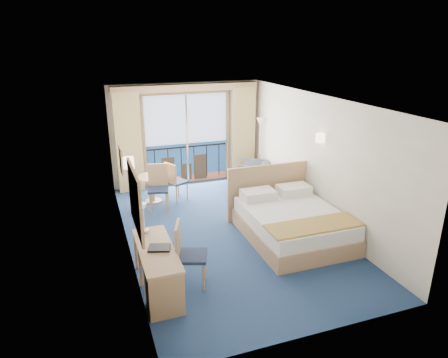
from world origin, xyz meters
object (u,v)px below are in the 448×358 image
(bed, at_px, (291,221))
(table_chair_b, at_px, (158,184))
(floor_lamp, at_px, (260,134))
(table_chair_a, at_px, (174,179))
(armchair, at_px, (254,174))
(desk_chair, at_px, (186,251))
(nightstand, at_px, (290,197))
(desk, at_px, (163,281))
(round_table, at_px, (152,182))

(bed, bearing_deg, table_chair_b, 134.15)
(floor_lamp, bearing_deg, table_chair_a, -165.73)
(floor_lamp, bearing_deg, bed, -103.33)
(bed, relative_size, table_chair_b, 2.15)
(armchair, height_order, table_chair_a, table_chair_a)
(bed, xyz_separation_m, desk_chair, (-2.36, -0.91, 0.27))
(bed, height_order, table_chair_b, bed)
(nightstand, distance_m, desk_chair, 3.74)
(floor_lamp, bearing_deg, desk_chair, -126.86)
(nightstand, bearing_deg, bed, -117.72)
(desk, distance_m, desk_chair, 0.64)
(bed, relative_size, floor_lamp, 1.29)
(floor_lamp, bearing_deg, desk, -128.16)
(floor_lamp, distance_m, table_chair_a, 2.73)
(desk, bearing_deg, table_chair_b, 80.28)
(nightstand, xyz_separation_m, table_chair_a, (-2.42, 1.37, 0.27))
(armchair, xyz_separation_m, desk, (-3.29, -4.22, 0.05))
(table_chair_b, bearing_deg, floor_lamp, 31.37)
(armchair, bearing_deg, table_chair_b, -40.52)
(round_table, bearing_deg, table_chair_b, -83.57)
(bed, relative_size, round_table, 3.17)
(desk, height_order, table_chair_a, table_chair_a)
(bed, height_order, table_chair_a, bed)
(desk, xyz_separation_m, desk_chair, (0.46, 0.40, 0.20))
(table_chair_a, relative_size, table_chair_b, 0.92)
(nightstand, relative_size, desk, 0.36)
(table_chair_b, bearing_deg, table_chair_a, 50.68)
(round_table, bearing_deg, desk, -97.86)
(desk_chair, bearing_deg, nightstand, -34.96)
(nightstand, relative_size, table_chair_b, 0.53)
(desk_chair, distance_m, table_chair_a, 3.59)
(floor_lamp, distance_m, desk, 5.91)
(desk_chair, bearing_deg, desk, 150.07)
(bed, height_order, floor_lamp, floor_lamp)
(bed, xyz_separation_m, table_chair_b, (-2.21, 2.28, 0.26))
(nightstand, relative_size, round_table, 0.77)
(armchair, height_order, table_chair_b, table_chair_b)
(nightstand, xyz_separation_m, desk, (-3.49, -2.57, 0.13))
(desk, relative_size, table_chair_a, 1.60)
(desk, relative_size, table_chair_b, 1.47)
(nightstand, height_order, table_chair_b, table_chair_b)
(bed, xyz_separation_m, desk, (-2.83, -1.31, 0.07))
(desk_chair, height_order, table_chair_a, desk_chair)
(floor_lamp, distance_m, desk_chair, 5.28)
(round_table, xyz_separation_m, table_chair_b, (0.05, -0.48, 0.11))
(round_table, height_order, table_chair_b, table_chair_b)
(armchair, distance_m, table_chair_b, 2.76)
(bed, relative_size, desk_chair, 2.12)
(armchair, distance_m, table_chair_a, 2.24)
(desk_chair, xyz_separation_m, table_chair_b, (0.15, 3.19, -0.01))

